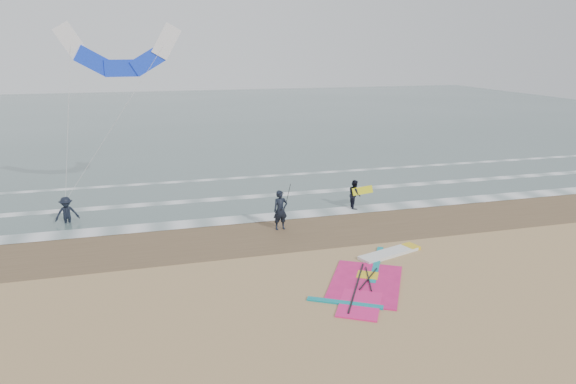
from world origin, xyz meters
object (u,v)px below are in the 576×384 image
object	(u,v)px
person_walking	(355,194)
surf_kite	(121,55)
windsurf_rig	(374,274)
person_wading	(66,207)
person_standing	(280,210)

from	to	relation	value
person_walking	surf_kite	distance (m)	13.77
windsurf_rig	surf_kite	world-z (taller)	surf_kite
windsurf_rig	person_walking	distance (m)	8.36
person_wading	windsurf_rig	bearing A→B (deg)	-51.01
person_wading	surf_kite	bearing A→B (deg)	20.54
person_wading	surf_kite	distance (m)	7.90
windsurf_rig	person_walking	bearing A→B (deg)	72.69
windsurf_rig	person_wading	bearing A→B (deg)	141.85
person_walking	surf_kite	xyz separation A→B (m)	(-11.31, 3.36, 7.10)
person_standing	person_walking	xyz separation A→B (m)	(4.59, 2.12, -0.17)
windsurf_rig	person_standing	xyz separation A→B (m)	(-2.11, 5.83, 0.90)
windsurf_rig	person_wading	xyz separation A→B (m)	(-11.86, 9.32, 0.81)
person_standing	surf_kite	distance (m)	11.10
windsurf_rig	surf_kite	xyz separation A→B (m)	(-8.84, 11.31, 7.83)
person_walking	person_wading	xyz separation A→B (m)	(-14.34, 1.36, 0.07)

